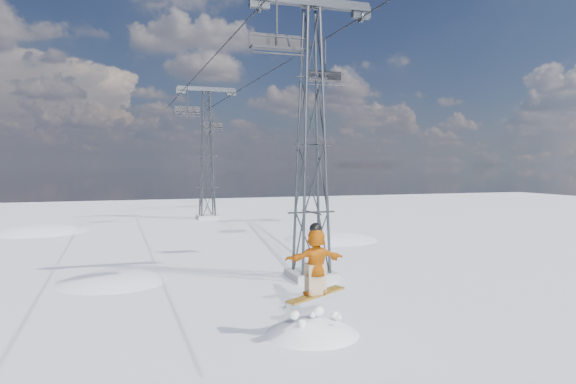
{
  "coord_description": "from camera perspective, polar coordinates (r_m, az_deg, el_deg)",
  "views": [
    {
      "loc": [
        -6.87,
        -11.61,
        4.69
      ],
      "look_at": [
        -1.44,
        4.38,
        3.8
      ],
      "focal_mm": 32.0,
      "sensor_mm": 36.0,
      "label": 1
    }
  ],
  "objects": [
    {
      "name": "ground",
      "position": [
        14.28,
        11.67,
        -16.23
      ],
      "size": [
        120.0,
        120.0,
        0.0
      ],
      "primitive_type": "plane",
      "color": "white",
      "rests_on": "ground"
    },
    {
      "name": "lift_tower_near",
      "position": [
        21.07,
        2.63,
        5.12
      ],
      "size": [
        5.2,
        1.8,
        11.43
      ],
      "color": "#999999",
      "rests_on": "ground"
    },
    {
      "name": "lift_tower_far",
      "position": [
        45.27,
        -9.0,
        3.95
      ],
      "size": [
        5.2,
        1.8,
        11.43
      ],
      "color": "#999999",
      "rests_on": "ground"
    },
    {
      "name": "haul_cables",
      "position": [
        32.63,
        -4.94,
        13.88
      ],
      "size": [
        4.46,
        51.0,
        0.06
      ],
      "color": "black",
      "rests_on": "ground"
    },
    {
      "name": "lift_chair_near",
      "position": [
        18.73,
        -1.3,
        16.22
      ],
      "size": [
        1.89,
        0.54,
        2.35
      ],
      "color": "black",
      "rests_on": "ground"
    },
    {
      "name": "lift_chair_mid",
      "position": [
        25.82,
        4.12,
        12.61
      ],
      "size": [
        1.86,
        0.54,
        2.31
      ],
      "color": "black",
      "rests_on": "ground"
    },
    {
      "name": "lift_chair_far",
      "position": [
        41.03,
        -11.11,
        8.86
      ],
      "size": [
        1.95,
        0.56,
        2.41
      ],
      "color": "black",
      "rests_on": "ground"
    },
    {
      "name": "lift_chair_extra",
      "position": [
        54.73,
        -8.36,
        7.26
      ],
      "size": [
        2.09,
        0.6,
        2.59
      ],
      "color": "black",
      "rests_on": "ground"
    }
  ]
}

